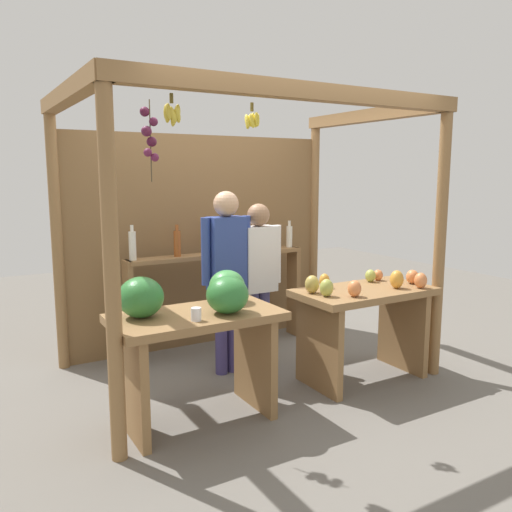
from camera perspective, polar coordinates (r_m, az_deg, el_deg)
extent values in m
plane|color=slate|center=(4.96, -1.10, -12.31)|extent=(12.00, 12.00, 0.00)
cylinder|color=olive|center=(3.26, -15.47, -1.62)|extent=(0.10, 0.10, 2.43)
cylinder|color=olive|center=(4.86, 19.44, 1.58)|extent=(0.10, 0.10, 2.43)
cylinder|color=olive|center=(5.06, -20.91, 1.77)|extent=(0.10, 0.10, 2.43)
cylinder|color=olive|center=(6.21, 6.34, 3.53)|extent=(0.10, 0.10, 2.43)
cube|color=olive|center=(3.88, 5.79, 17.44)|extent=(2.98, 0.12, 0.12)
cube|color=olive|center=(4.15, -19.61, 16.42)|extent=(0.12, 1.95, 0.12)
cube|color=olive|center=(5.50, 12.50, 14.76)|extent=(0.12, 1.95, 0.12)
cube|color=brown|center=(5.51, -5.94, 1.58)|extent=(2.88, 0.04, 2.19)
cylinder|color=brown|center=(3.43, -9.22, 16.63)|extent=(0.02, 0.02, 0.06)
ellipsoid|color=gold|center=(3.43, -8.56, 15.23)|extent=(0.04, 0.06, 0.11)
ellipsoid|color=gold|center=(3.46, -8.96, 14.62)|extent=(0.05, 0.05, 0.11)
ellipsoid|color=gold|center=(3.45, -9.57, 14.95)|extent=(0.05, 0.04, 0.11)
ellipsoid|color=gold|center=(3.42, -9.75, 15.21)|extent=(0.04, 0.05, 0.11)
ellipsoid|color=gold|center=(3.40, -9.49, 15.31)|extent=(0.05, 0.05, 0.11)
ellipsoid|color=gold|center=(3.39, -9.05, 14.99)|extent=(0.06, 0.04, 0.11)
ellipsoid|color=gold|center=(3.40, -8.57, 15.00)|extent=(0.06, 0.06, 0.11)
cylinder|color=brown|center=(3.82, -0.45, 15.95)|extent=(0.02, 0.02, 0.06)
ellipsoid|color=yellow|center=(3.83, 0.08, 14.57)|extent=(0.04, 0.07, 0.11)
ellipsoid|color=yellow|center=(3.85, -0.44, 14.65)|extent=(0.05, 0.04, 0.11)
ellipsoid|color=yellow|center=(3.82, -0.84, 14.38)|extent=(0.06, 0.05, 0.11)
ellipsoid|color=yellow|center=(3.80, -0.95, 14.53)|extent=(0.04, 0.07, 0.11)
ellipsoid|color=yellow|center=(3.79, -0.45, 14.53)|extent=(0.05, 0.05, 0.11)
ellipsoid|color=yellow|center=(3.79, 0.10, 14.69)|extent=(0.05, 0.04, 0.11)
cylinder|color=#4C422D|center=(3.70, -11.43, 12.19)|extent=(0.01, 0.01, 0.55)
sphere|color=#47142D|center=(3.73, -12.05, 15.15)|extent=(0.07, 0.07, 0.07)
sphere|color=#511938|center=(3.72, -11.12, 14.18)|extent=(0.06, 0.06, 0.06)
sphere|color=#511938|center=(3.71, -11.86, 13.19)|extent=(0.07, 0.07, 0.07)
sphere|color=#47142D|center=(3.72, -11.31, 12.13)|extent=(0.07, 0.07, 0.07)
sphere|color=#601E42|center=(3.68, -11.72, 11.00)|extent=(0.06, 0.06, 0.06)
sphere|color=#601E42|center=(3.69, -10.98, 10.52)|extent=(0.06, 0.06, 0.06)
cube|color=olive|center=(3.78, -6.53, -6.64)|extent=(1.21, 0.64, 0.06)
cube|color=olive|center=(3.76, -13.38, -13.51)|extent=(0.06, 0.58, 0.75)
cube|color=olive|center=(4.12, -0.14, -11.23)|extent=(0.06, 0.58, 0.75)
ellipsoid|color=#2D7533|center=(3.72, -3.14, -4.25)|extent=(0.32, 0.32, 0.27)
ellipsoid|color=#2D7533|center=(3.69, -12.45, -4.42)|extent=(0.44, 0.44, 0.28)
ellipsoid|color=#429347|center=(4.04, -3.18, -3.31)|extent=(0.39, 0.39, 0.25)
cylinder|color=white|center=(3.57, -6.54, -6.33)|extent=(0.07, 0.07, 0.09)
cube|color=olive|center=(4.63, 11.75, -3.88)|extent=(1.21, 0.64, 0.06)
cube|color=olive|center=(4.44, 6.86, -9.77)|extent=(0.06, 0.58, 0.75)
cube|color=olive|center=(5.06, 15.72, -7.69)|extent=(0.06, 0.58, 0.75)
ellipsoid|color=#E07F47|center=(4.30, 10.70, -3.51)|extent=(0.15, 0.15, 0.14)
ellipsoid|color=#E07F47|center=(4.75, 17.52, -2.56)|extent=(0.15, 0.15, 0.14)
ellipsoid|color=gold|center=(4.69, 15.11, -2.48)|extent=(0.16, 0.16, 0.16)
ellipsoid|color=gold|center=(4.59, 7.48, -2.69)|extent=(0.12, 0.12, 0.13)
ellipsoid|color=#B79E47|center=(4.37, 6.14, -3.08)|extent=(0.17, 0.17, 0.15)
ellipsoid|color=#A8B24C|center=(4.27, 7.70, -3.46)|extent=(0.16, 0.16, 0.14)
ellipsoid|color=#A8B24C|center=(4.91, 12.38, -2.12)|extent=(0.12, 0.12, 0.12)
ellipsoid|color=#E07F47|center=(4.99, 13.17, -2.04)|extent=(0.09, 0.09, 0.10)
ellipsoid|color=#E07F47|center=(4.92, 16.70, -2.19)|extent=(0.15, 0.15, 0.13)
cube|color=olive|center=(5.09, -13.67, -6.06)|extent=(0.05, 0.20, 1.00)
cube|color=olive|center=(5.88, 4.11, -3.81)|extent=(0.05, 0.20, 1.00)
cube|color=olive|center=(5.33, -4.18, 0.11)|extent=(1.87, 0.22, 0.04)
cylinder|color=silver|center=(4.98, -13.33, 1.08)|extent=(0.07, 0.07, 0.27)
cylinder|color=silver|center=(4.96, -13.40, 2.97)|extent=(0.03, 0.03, 0.06)
cylinder|color=#994C1E|center=(5.13, -8.59, 1.34)|extent=(0.07, 0.07, 0.25)
cylinder|color=#994C1E|center=(5.11, -8.63, 3.08)|extent=(0.03, 0.03, 0.06)
cylinder|color=#994C1E|center=(5.30, -4.23, 1.84)|extent=(0.07, 0.07, 0.28)
cylinder|color=#994C1E|center=(5.28, -4.25, 3.70)|extent=(0.03, 0.03, 0.06)
cylinder|color=#D8B266|center=(5.51, -0.16, 2.02)|extent=(0.06, 0.06, 0.26)
cylinder|color=#D8B266|center=(5.49, -0.16, 3.70)|extent=(0.03, 0.03, 0.06)
cylinder|color=silver|center=(5.74, 3.64, 2.13)|extent=(0.07, 0.07, 0.23)
cylinder|color=silver|center=(5.72, 3.66, 3.58)|extent=(0.03, 0.03, 0.06)
cylinder|color=#413975|center=(4.76, -3.82, -8.31)|extent=(0.11, 0.11, 0.77)
cylinder|color=#413975|center=(4.81, -2.52, -8.10)|extent=(0.11, 0.11, 0.77)
cube|color=#2D428C|center=(4.62, -3.24, 0.27)|extent=(0.32, 0.19, 0.65)
cylinder|color=#2D428C|center=(4.53, -5.50, 0.48)|extent=(0.08, 0.08, 0.59)
cylinder|color=#2D428C|center=(4.71, -1.08, 0.85)|extent=(0.08, 0.08, 0.59)
sphere|color=tan|center=(4.58, -3.29, 5.70)|extent=(0.22, 0.22, 0.22)
cylinder|color=#47457B|center=(4.94, -0.35, -7.97)|extent=(0.11, 0.11, 0.72)
cylinder|color=#47457B|center=(5.00, 0.85, -7.76)|extent=(0.11, 0.11, 0.72)
cube|color=white|center=(4.82, 0.26, -0.32)|extent=(0.32, 0.19, 0.61)
cylinder|color=white|center=(4.72, -1.83, -0.15)|extent=(0.08, 0.08, 0.55)
cylinder|color=white|center=(4.92, 2.27, 0.22)|extent=(0.08, 0.08, 0.55)
sphere|color=#997051|center=(4.77, 0.27, 4.50)|extent=(0.21, 0.21, 0.21)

